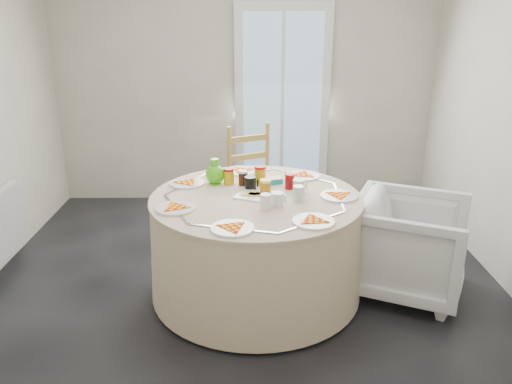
{
  "coord_description": "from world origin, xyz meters",
  "views": [
    {
      "loc": [
        0.06,
        -3.34,
        2.0
      ],
      "look_at": [
        0.1,
        -0.03,
        0.8
      ],
      "focal_mm": 35.0,
      "sensor_mm": 36.0,
      "label": 1
    }
  ],
  "objects_px": {
    "wooden_chair": "(257,186)",
    "green_pitcher": "(215,170)",
    "table": "(256,246)",
    "armchair": "(409,243)"
  },
  "relations": [
    {
      "from": "wooden_chair",
      "to": "green_pitcher",
      "type": "height_order",
      "value": "wooden_chair"
    },
    {
      "from": "table",
      "to": "green_pitcher",
      "type": "relative_size",
      "value": 8.18
    },
    {
      "from": "wooden_chair",
      "to": "armchair",
      "type": "distance_m",
      "value": 1.53
    },
    {
      "from": "armchair",
      "to": "green_pitcher",
      "type": "xyz_separation_m",
      "value": [
        -1.44,
        0.28,
        0.48
      ]
    },
    {
      "from": "wooden_chair",
      "to": "table",
      "type": "bearing_deg",
      "value": -115.99
    },
    {
      "from": "table",
      "to": "green_pitcher",
      "type": "bearing_deg",
      "value": 136.83
    },
    {
      "from": "wooden_chair",
      "to": "armchair",
      "type": "bearing_deg",
      "value": -68.56
    },
    {
      "from": "armchair",
      "to": "green_pitcher",
      "type": "distance_m",
      "value": 1.54
    },
    {
      "from": "wooden_chair",
      "to": "green_pitcher",
      "type": "bearing_deg",
      "value": -137.53
    },
    {
      "from": "green_pitcher",
      "to": "wooden_chair",
      "type": "bearing_deg",
      "value": 82.66
    }
  ]
}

